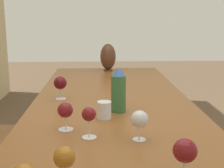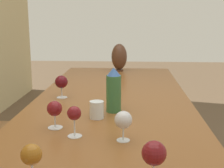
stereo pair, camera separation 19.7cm
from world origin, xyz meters
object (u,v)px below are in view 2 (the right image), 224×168
object	(u,v)px
water_tumbler	(97,110)
wine_glass_4	(123,120)
vase	(119,57)
wine_glass_1	(154,154)
wine_glass_0	(31,156)
wine_glass_2	(74,114)
water_bottle	(114,90)
wine_glass_3	(55,109)
wine_glass_5	(61,82)

from	to	relation	value
water_tumbler	wine_glass_4	bearing A→B (deg)	-153.66
vase	wine_glass_1	distance (m)	2.06
wine_glass_0	wine_glass_4	distance (m)	0.46
vase	wine_glass_0	distance (m)	2.10
water_tumbler	wine_glass_2	world-z (taller)	wine_glass_2
wine_glass_4	wine_glass_2	bearing A→B (deg)	80.77
water_bottle	wine_glass_0	world-z (taller)	water_bottle
water_tumbler	wine_glass_3	bearing A→B (deg)	130.21
wine_glass_0	wine_glass_4	xyz separation A→B (m)	(0.37, -0.28, -0.00)
wine_glass_0	wine_glass_2	world-z (taller)	wine_glass_2
wine_glass_5	wine_glass_3	bearing A→B (deg)	-170.95
water_bottle	wine_glass_2	bearing A→B (deg)	157.98
water_bottle	wine_glass_0	bearing A→B (deg)	164.45
water_bottle	wine_glass_5	distance (m)	0.45
water_tumbler	water_bottle	bearing A→B (deg)	-34.02
wine_glass_4	wine_glass_3	bearing A→B (deg)	67.27
water_bottle	wine_glass_3	xyz separation A→B (m)	(-0.28, 0.26, -0.03)
water_bottle	vase	distance (m)	1.31
wine_glass_0	wine_glass_1	size ratio (longest dim) A/B	0.97
water_bottle	wine_glass_1	bearing A→B (deg)	-167.28
vase	wine_glass_3	size ratio (longest dim) A/B	1.98
wine_glass_3	wine_glass_4	world-z (taller)	same
water_bottle	wine_glass_0	size ratio (longest dim) A/B	1.86
vase	wine_glass_3	xyz separation A→B (m)	(-1.59, 0.25, -0.04)
wine_glass_5	water_bottle	bearing A→B (deg)	-128.43
wine_glass_4	wine_glass_1	bearing A→B (deg)	-162.33
wine_glass_1	wine_glass_2	size ratio (longest dim) A/B	0.99
wine_glass_3	wine_glass_5	xyz separation A→B (m)	(0.56, 0.09, 0.01)
vase	wine_glass_3	distance (m)	1.61
water_tumbler	wine_glass_5	xyz separation A→B (m)	(0.40, 0.27, 0.06)
wine_glass_1	wine_glass_5	world-z (taller)	wine_glass_5
wine_glass_1	water_bottle	bearing A→B (deg)	12.72
wine_glass_4	water_tumbler	bearing A→B (deg)	26.34
vase	wine_glass_3	world-z (taller)	vase
wine_glass_2	wine_glass_0	bearing A→B (deg)	170.95
water_tumbler	vase	xyz separation A→B (m)	(1.43, -0.07, 0.09)
wine_glass_2	wine_glass_4	distance (m)	0.22
vase	wine_glass_5	bearing A→B (deg)	161.86
water_bottle	vase	size ratio (longest dim) A/B	0.95
vase	wine_glass_4	xyz separation A→B (m)	(-1.72, -0.08, -0.05)
vase	wine_glass_2	size ratio (longest dim) A/B	1.89
water_bottle	water_tumbler	distance (m)	0.16
water_tumbler	wine_glass_0	size ratio (longest dim) A/B	0.68
vase	wine_glass_4	distance (m)	1.73
water_tumbler	wine_glass_2	size ratio (longest dim) A/B	0.66
wine_glass_2	wine_glass_5	distance (m)	0.69
wine_glass_0	wine_glass_2	distance (m)	0.41
wine_glass_2	wine_glass_1	bearing A→B (deg)	-138.63
water_bottle	wine_glass_0	distance (m)	0.81
wine_glass_0	wine_glass_1	xyz separation A→B (m)	(0.04, -0.38, 0.00)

